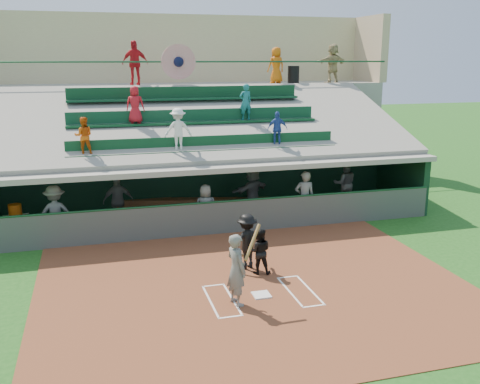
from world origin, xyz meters
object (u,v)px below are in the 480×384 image
object	(u,v)px
batter_at_plate	(237,269)
white_table	(17,227)
trash_bin	(293,75)
water_cooler	(15,211)
home_plate	(261,295)
catcher	(260,251)

from	to	relation	value
batter_at_plate	white_table	distance (m)	8.67
batter_at_plate	trash_bin	bearing A→B (deg)	63.88
trash_bin	white_table	bearing A→B (deg)	-152.94
white_table	trash_bin	distance (m)	14.05
batter_at_plate	trash_bin	xyz separation A→B (m)	(6.17, 12.59, 4.09)
trash_bin	water_cooler	bearing A→B (deg)	-152.93
water_cooler	batter_at_plate	bearing A→B (deg)	-49.19
home_plate	trash_bin	bearing A→B (deg)	66.09
catcher	batter_at_plate	bearing A→B (deg)	74.38
catcher	trash_bin	world-z (taller)	trash_bin
white_table	batter_at_plate	bearing A→B (deg)	-57.37
batter_at_plate	water_cooler	world-z (taller)	batter_at_plate
catcher	water_cooler	bearing A→B (deg)	-17.94
home_plate	white_table	bearing A→B (deg)	135.41
home_plate	water_cooler	distance (m)	8.98
batter_at_plate	white_table	xyz separation A→B (m)	(-5.65, 6.55, -0.51)
batter_at_plate	white_table	world-z (taller)	batter_at_plate
white_table	water_cooler	world-z (taller)	water_cooler
home_plate	catcher	size ratio (longest dim) A/B	0.34
home_plate	trash_bin	distance (m)	14.36
batter_at_plate	water_cooler	size ratio (longest dim) A/B	4.72
white_table	catcher	bearing A→B (deg)	-44.13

